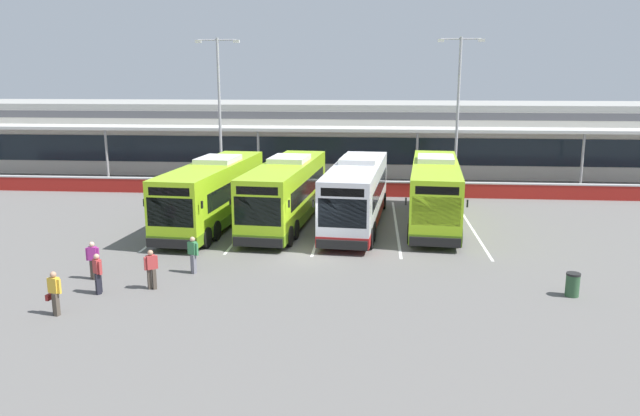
# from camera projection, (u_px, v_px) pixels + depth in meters

# --- Properties ---
(ground_plane) EXTENTS (200.00, 200.00, 0.00)m
(ground_plane) POSITION_uv_depth(u_px,v_px,m) (313.00, 254.00, 29.21)
(ground_plane) COLOR #605E5B
(terminal_building) EXTENTS (70.00, 13.00, 6.00)m
(terminal_building) POSITION_uv_depth(u_px,v_px,m) (342.00, 136.00, 54.75)
(terminal_building) COLOR beige
(terminal_building) RESTS_ON ground
(red_barrier_wall) EXTENTS (60.00, 0.40, 1.10)m
(red_barrier_wall) POSITION_uv_depth(u_px,v_px,m) (333.00, 188.00, 43.20)
(red_barrier_wall) COLOR maroon
(red_barrier_wall) RESTS_ON ground
(coach_bus_leftmost) EXTENTS (3.77, 12.32, 3.78)m
(coach_bus_leftmost) POSITION_uv_depth(u_px,v_px,m) (214.00, 194.00, 34.55)
(coach_bus_leftmost) COLOR #9ED11E
(coach_bus_leftmost) RESTS_ON ground
(coach_bus_left_centre) EXTENTS (3.77, 12.32, 3.78)m
(coach_bus_left_centre) POSITION_uv_depth(u_px,v_px,m) (286.00, 193.00, 34.77)
(coach_bus_left_centre) COLOR #9ED11E
(coach_bus_left_centre) RESTS_ON ground
(coach_bus_centre) EXTENTS (3.77, 12.32, 3.78)m
(coach_bus_centre) POSITION_uv_depth(u_px,v_px,m) (357.00, 195.00, 34.37)
(coach_bus_centre) COLOR silver
(coach_bus_centre) RESTS_ON ground
(coach_bus_right_centre) EXTENTS (3.77, 12.32, 3.78)m
(coach_bus_right_centre) POSITION_uv_depth(u_px,v_px,m) (435.00, 193.00, 34.82)
(coach_bus_right_centre) COLOR #9ED11E
(coach_bus_right_centre) RESTS_ON ground
(bay_stripe_far_west) EXTENTS (0.14, 13.00, 0.01)m
(bay_stripe_far_west) POSITION_uv_depth(u_px,v_px,m) (181.00, 221.00, 35.75)
(bay_stripe_far_west) COLOR silver
(bay_stripe_far_west) RESTS_ON ground
(bay_stripe_west) EXTENTS (0.14, 13.00, 0.01)m
(bay_stripe_west) POSITION_uv_depth(u_px,v_px,m) (251.00, 222.00, 35.40)
(bay_stripe_west) COLOR silver
(bay_stripe_west) RESTS_ON ground
(bay_stripe_mid_west) EXTENTS (0.14, 13.00, 0.01)m
(bay_stripe_mid_west) POSITION_uv_depth(u_px,v_px,m) (323.00, 224.00, 35.04)
(bay_stripe_mid_west) COLOR silver
(bay_stripe_mid_west) RESTS_ON ground
(bay_stripe_centre) EXTENTS (0.14, 13.00, 0.01)m
(bay_stripe_centre) POSITION_uv_depth(u_px,v_px,m) (396.00, 225.00, 34.69)
(bay_stripe_centre) COLOR silver
(bay_stripe_centre) RESTS_ON ground
(bay_stripe_mid_east) EXTENTS (0.14, 13.00, 0.01)m
(bay_stripe_mid_east) POSITION_uv_depth(u_px,v_px,m) (471.00, 227.00, 34.34)
(bay_stripe_mid_east) COLOR silver
(bay_stripe_mid_east) RESTS_ON ground
(pedestrian_with_handbag) EXTENTS (0.64, 0.42, 1.62)m
(pedestrian_with_handbag) POSITION_uv_depth(u_px,v_px,m) (54.00, 292.00, 21.62)
(pedestrian_with_handbag) COLOR #4C4238
(pedestrian_with_handbag) RESTS_ON ground
(pedestrian_in_dark_coat) EXTENTS (0.49, 0.39, 1.62)m
(pedestrian_in_dark_coat) POSITION_uv_depth(u_px,v_px,m) (151.00, 268.00, 24.24)
(pedestrian_in_dark_coat) COLOR #4C4238
(pedestrian_in_dark_coat) RESTS_ON ground
(pedestrian_child) EXTENTS (0.54, 0.30, 1.62)m
(pedestrian_child) POSITION_uv_depth(u_px,v_px,m) (93.00, 259.00, 25.43)
(pedestrian_child) COLOR #4C4238
(pedestrian_child) RESTS_ON ground
(pedestrian_near_bin) EXTENTS (0.52, 0.40, 1.62)m
(pedestrian_near_bin) POSITION_uv_depth(u_px,v_px,m) (193.00, 254.00, 26.22)
(pedestrian_near_bin) COLOR slate
(pedestrian_near_bin) RESTS_ON ground
(pedestrian_approaching_bus) EXTENTS (0.48, 0.42, 1.62)m
(pedestrian_approaching_bus) POSITION_uv_depth(u_px,v_px,m) (98.00, 272.00, 23.73)
(pedestrian_approaching_bus) COLOR black
(pedestrian_approaching_bus) RESTS_ON ground
(lamp_post_west) EXTENTS (3.24, 0.28, 11.00)m
(lamp_post_west) POSITION_uv_depth(u_px,v_px,m) (219.00, 104.00, 44.66)
(lamp_post_west) COLOR #9E9EA3
(lamp_post_west) RESTS_ON ground
(lamp_post_centre) EXTENTS (3.24, 0.28, 11.00)m
(lamp_post_centre) POSITION_uv_depth(u_px,v_px,m) (458.00, 105.00, 43.39)
(lamp_post_centre) COLOR #9E9EA3
(lamp_post_centre) RESTS_ON ground
(litter_bin) EXTENTS (0.54, 0.54, 0.93)m
(litter_bin) POSITION_uv_depth(u_px,v_px,m) (573.00, 285.00, 23.54)
(litter_bin) COLOR #2D5133
(litter_bin) RESTS_ON ground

